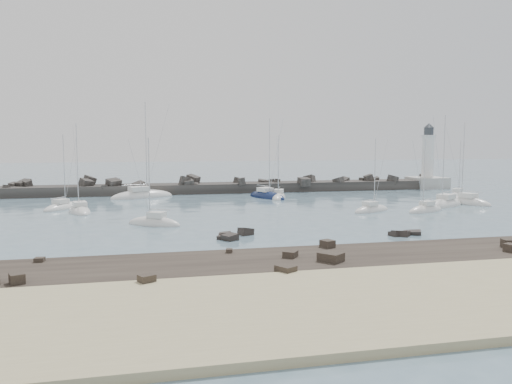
% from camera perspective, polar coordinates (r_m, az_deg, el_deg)
% --- Properties ---
extents(ground, '(400.00, 400.00, 0.00)m').
position_cam_1_polar(ground, '(61.05, -0.44, -3.53)').
color(ground, slate).
rests_on(ground, ground).
extents(sand_strip, '(140.00, 14.00, 1.00)m').
position_cam_1_polar(sand_strip, '(31.33, 12.33, -12.64)').
color(sand_strip, tan).
rests_on(sand_strip, ground).
extents(rock_shelf, '(140.00, 12.00, 1.94)m').
position_cam_1_polar(rock_shelf, '(40.14, 5.90, -8.42)').
color(rock_shelf, black).
rests_on(rock_shelf, ground).
extents(rock_cluster_near, '(4.36, 4.44, 1.52)m').
position_cam_1_polar(rock_cluster_near, '(51.76, -2.48, -5.05)').
color(rock_cluster_near, black).
rests_on(rock_cluster_near, ground).
extents(rock_cluster_far, '(3.93, 3.07, 1.31)m').
position_cam_1_polar(rock_cluster_far, '(55.13, 16.61, -4.73)').
color(rock_cluster_far, black).
rests_on(rock_cluster_far, ground).
extents(breakwater, '(115.00, 7.35, 5.17)m').
position_cam_1_polar(breakwater, '(97.48, -9.59, 0.03)').
color(breakwater, '#2A2725').
rests_on(breakwater, ground).
extents(lighthouse, '(7.00, 7.00, 14.60)m').
position_cam_1_polar(lighthouse, '(114.03, 18.99, 2.01)').
color(lighthouse, '#A9A9A3').
rests_on(lighthouse, ground).
extents(sailboat_1, '(4.71, 8.96, 13.44)m').
position_cam_1_polar(sailboat_1, '(74.64, -19.50, -2.07)').
color(sailboat_1, silver).
rests_on(sailboat_1, ground).
extents(sailboat_3, '(5.96, 7.58, 11.90)m').
position_cam_1_polar(sailboat_3, '(78.98, -21.22, -1.72)').
color(sailboat_3, silver).
rests_on(sailboat_3, ground).
extents(sailboat_4, '(12.12, 7.83, 18.21)m').
position_cam_1_polar(sailboat_4, '(91.05, -12.90, -0.53)').
color(sailboat_4, silver).
rests_on(sailboat_4, ground).
extents(sailboat_5, '(7.04, 5.60, 11.28)m').
position_cam_1_polar(sailboat_5, '(60.53, -11.55, -3.59)').
color(sailboat_5, silver).
rests_on(sailboat_5, ground).
extents(sailboat_6, '(4.84, 7.82, 11.94)m').
position_cam_1_polar(sailboat_6, '(87.78, 2.61, -0.63)').
color(sailboat_6, silver).
rests_on(sailboat_6, ground).
extents(sailboat_7, '(7.29, 5.15, 11.25)m').
position_cam_1_polar(sailboat_7, '(72.92, 13.06, -2.07)').
color(sailboat_7, silver).
rests_on(sailboat_7, ground).
extents(sailboat_8, '(6.40, 9.97, 15.08)m').
position_cam_1_polar(sailboat_8, '(88.62, 1.23, -0.56)').
color(sailboat_8, '#0F1B40').
rests_on(sailboat_8, ground).
extents(sailboat_9, '(7.22, 4.64, 11.10)m').
position_cam_1_polar(sailboat_9, '(74.80, 18.80, -2.03)').
color(sailboat_9, silver).
rests_on(sailboat_9, ground).
extents(sailboat_10, '(5.68, 9.24, 14.06)m').
position_cam_1_polar(sailboat_10, '(86.50, 22.83, -1.15)').
color(sailboat_10, silver).
rests_on(sailboat_10, ground).
extents(sailboat_11, '(9.67, 7.34, 15.04)m').
position_cam_1_polar(sailboat_11, '(82.06, 20.73, -1.42)').
color(sailboat_11, silver).
rests_on(sailboat_11, ground).
extents(sailboat_12, '(6.61, 5.98, 10.94)m').
position_cam_1_polar(sailboat_12, '(97.77, 22.06, -0.39)').
color(sailboat_12, silver).
rests_on(sailboat_12, ground).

